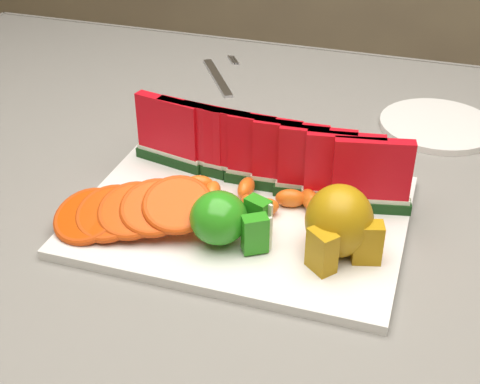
{
  "coord_description": "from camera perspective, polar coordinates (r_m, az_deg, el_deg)",
  "views": [
    {
      "loc": [
        0.22,
        -0.76,
        1.24
      ],
      "look_at": [
        0.01,
        -0.12,
        0.81
      ],
      "focal_mm": 50.0,
      "sensor_mm": 36.0,
      "label": 1
    }
  ],
  "objects": [
    {
      "name": "table",
      "position": [
        0.98,
        1.44,
        -3.96
      ],
      "size": [
        1.4,
        0.9,
        0.75
      ],
      "color": "#543A1C",
      "rests_on": "ground"
    },
    {
      "name": "tangerine_segments",
      "position": [
        0.84,
        1.75,
        -0.62
      ],
      "size": [
        0.23,
        0.08,
        0.02
      ],
      "color": "orange",
      "rests_on": "platter"
    },
    {
      "name": "watermelon_row",
      "position": [
        0.86,
        2.09,
        3.23
      ],
      "size": [
        0.39,
        0.07,
        0.1
      ],
      "color": "#0B3815",
      "rests_on": "platter"
    },
    {
      "name": "apple_cluster",
      "position": [
        0.76,
        -1.27,
        -2.32
      ],
      "size": [
        0.1,
        0.08,
        0.06
      ],
      "color": "#1D9410",
      "rests_on": "platter"
    },
    {
      "name": "tablecloth",
      "position": [
        0.95,
        1.49,
        -0.93
      ],
      "size": [
        1.53,
        1.03,
        0.2
      ],
      "color": "gray",
      "rests_on": "table"
    },
    {
      "name": "orange_fan_front",
      "position": [
        0.8,
        -9.18,
        -1.54
      ],
      "size": [
        0.21,
        0.13,
        0.06
      ],
      "color": "#F94B0C",
      "rests_on": "platter"
    },
    {
      "name": "side_plate",
      "position": [
        1.1,
        16.52,
        5.48
      ],
      "size": [
        0.18,
        0.18,
        0.01
      ],
      "color": "silver",
      "rests_on": "tablecloth"
    },
    {
      "name": "pear_cluster",
      "position": [
        0.76,
        8.51,
        -2.71
      ],
      "size": [
        0.1,
        0.11,
        0.09
      ],
      "color": "#9B6816",
      "rests_on": "platter"
    },
    {
      "name": "orange_fan_back",
      "position": [
        0.92,
        2.85,
        3.4
      ],
      "size": [
        0.33,
        0.1,
        0.04
      ],
      "color": "#F94B0C",
      "rests_on": "platter"
    },
    {
      "name": "fork",
      "position": [
        1.24,
        -1.79,
        9.89
      ],
      "size": [
        0.1,
        0.18,
        0.0
      ],
      "color": "silver",
      "rests_on": "tablecloth"
    },
    {
      "name": "platter",
      "position": [
        0.84,
        0.22,
        -1.99
      ],
      "size": [
        0.4,
        0.3,
        0.01
      ],
      "color": "silver",
      "rests_on": "tablecloth"
    }
  ]
}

